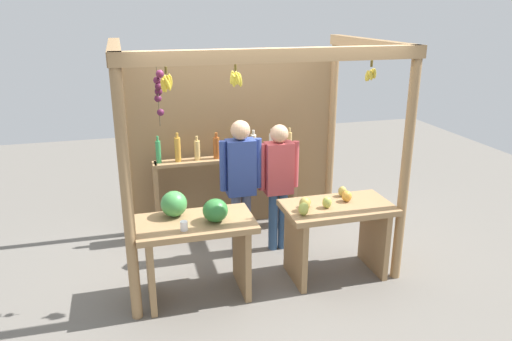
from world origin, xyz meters
name	(u,v)px	position (x,y,z in m)	size (l,w,h in m)	color
ground_plane	(252,253)	(0.00, 0.00, 0.00)	(12.00, 12.00, 0.00)	slate
market_stall	(242,129)	(-0.01, 0.41, 1.42)	(2.84, 1.93, 2.44)	#99754C
fruit_counter_left	(195,235)	(-0.75, -0.66, 0.65)	(1.14, 0.67, 1.07)	#99754C
fruit_counter_right	(335,225)	(0.73, -0.68, 0.59)	(1.14, 0.64, 0.96)	#99754C
bottle_shelf_unit	(226,172)	(-0.15, 0.68, 0.81)	(1.82, 0.22, 1.35)	#99754C
vendor_man	(241,176)	(-0.12, 0.04, 0.96)	(0.48, 0.22, 1.61)	#4F5775
vendor_woman	(279,177)	(0.34, 0.06, 0.91)	(0.48, 0.21, 1.53)	#31527E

